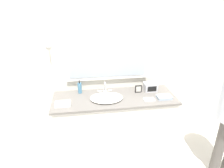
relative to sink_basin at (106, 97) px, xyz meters
name	(u,v)px	position (x,y,z in m)	size (l,w,h in m)	color
ground_plane	(118,164)	(0.11, -0.31, -0.89)	(14.00, 14.00, 0.00)	silver
wall_back	(111,62)	(0.11, 0.35, 0.39)	(8.00, 0.18, 2.55)	silver
vanity_counter	(114,124)	(0.11, 0.02, -0.45)	(1.68, 0.61, 0.87)	beige
sink_basin	(106,97)	(0.00, 0.00, 0.00)	(0.44, 0.40, 0.17)	silver
soap_bottle	(80,88)	(-0.35, 0.23, 0.06)	(0.05, 0.06, 0.19)	teal
appliance_box	(150,87)	(0.67, 0.16, 0.04)	(0.18, 0.16, 0.12)	#BCBCC1
picture_frame	(138,89)	(0.48, 0.12, 0.04)	(0.10, 0.01, 0.11)	black
hand_towel_near_sink	(164,97)	(0.77, -0.11, 0.00)	(0.19, 0.13, 0.04)	#A8B7C6
hand_towel_far_corner	(63,104)	(-0.57, -0.10, 0.00)	(0.19, 0.14, 0.03)	white
metal_tray	(149,100)	(0.56, -0.12, -0.01)	(0.14, 0.10, 0.01)	silver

